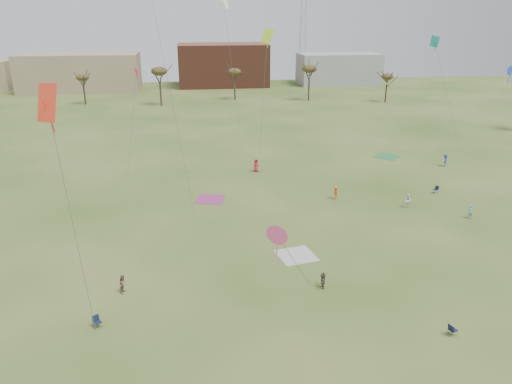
{
  "coord_description": "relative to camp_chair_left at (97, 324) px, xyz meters",
  "views": [
    {
      "loc": [
        -5.64,
        -28.68,
        20.71
      ],
      "look_at": [
        0.0,
        12.0,
        5.5
      ],
      "focal_mm": 34.17,
      "sensor_mm": 36.0,
      "label": 1
    }
  ],
  "objects": [
    {
      "name": "spectator_fore_c",
      "position": [
        16.97,
        2.91,
        0.41
      ],
      "size": [
        0.67,
        1.31,
        1.35
      ],
      "primitive_type": "imported",
      "rotation": [
        0.0,
        0.0,
        4.49
      ],
      "color": "brown",
      "rests_on": "ground"
    },
    {
      "name": "kites_aloft",
      "position": [
        11.57,
        33.32,
        19.23
      ],
      "size": [
        75.34,
        62.42,
        27.48
      ],
      "color": "red",
      "rests_on": "ground"
    },
    {
      "name": "building_grey",
      "position": [
        52.69,
        116.79,
        4.24
      ],
      "size": [
        24.0,
        12.0,
        9.0
      ],
      "primitive_type": "cube",
      "color": "gray",
      "rests_on": "ground"
    },
    {
      "name": "radio_tower",
      "position": [
        42.69,
        123.79,
        18.95
      ],
      "size": [
        1.51,
        1.72,
        41.0
      ],
      "color": "#9EA3A8",
      "rests_on": "ground"
    },
    {
      "name": "flyer_far_c",
      "position": [
        42.91,
        32.36,
        0.62
      ],
      "size": [
        1.18,
        1.3,
        1.76
      ],
      "primitive_type": "imported",
      "rotation": [
        0.0,
        0.0,
        4.11
      ],
      "color": "#212F99",
      "rests_on": "ground"
    },
    {
      "name": "camp_chair_right",
      "position": [
        36.36,
        22.17,
        0.0
      ],
      "size": [
        0.71,
        0.69,
        0.87
      ],
      "rotation": [
        0.0,
        0.0,
        5.17
      ],
      "color": "#15163C",
      "rests_on": "ground"
    },
    {
      "name": "building_brick",
      "position": [
        17.69,
        118.79,
        5.74
      ],
      "size": [
        26.0,
        16.0,
        12.0
      ],
      "primitive_type": "cube",
      "color": "brown",
      "rests_on": "ground"
    },
    {
      "name": "flyer_mid_c",
      "position": [
        36.21,
        14.34,
        0.53
      ],
      "size": [
        0.57,
        0.38,
        1.57
      ],
      "primitive_type": "imported",
      "rotation": [
        0.0,
        0.0,
        3.14
      ],
      "color": "#76A5C4",
      "rests_on": "ground"
    },
    {
      "name": "blanket_plum",
      "position": [
        9.01,
        23.79,
        -0.26
      ],
      "size": [
        3.77,
        3.77,
        0.03
      ],
      "primitive_type": "cube",
      "rotation": [
        0.0,
        0.0,
        2.92
      ],
      "color": "#A23177",
      "rests_on": "ground"
    },
    {
      "name": "flyer_far_b",
      "position": [
        15.84,
        33.55,
        0.66
      ],
      "size": [
        1.07,
        0.94,
        1.84
      ],
      "primitive_type": "imported",
      "rotation": [
        0.0,
        0.0,
        0.5
      ],
      "color": "#B91F39",
      "rests_on": "ground"
    },
    {
      "name": "camp_chair_left",
      "position": [
        0.0,
        0.0,
        0.0
      ],
      "size": [
        0.72,
        0.73,
        0.87
      ],
      "rotation": [
        0.0,
        0.0,
        0.58
      ],
      "color": "#131C34",
      "rests_on": "ground"
    },
    {
      "name": "tree_line",
      "position": [
        9.84,
        77.91,
        6.83
      ],
      "size": [
        117.44,
        49.32,
        8.91
      ],
      "color": "#3A2B1E",
      "rests_on": "ground"
    },
    {
      "name": "blanket_olive",
      "position": [
        36.7,
        38.21,
        -0.26
      ],
      "size": [
        4.77,
        4.77,
        0.03
      ],
      "primitive_type": "cube",
      "rotation": [
        0.0,
        0.0,
        2.37
      ],
      "color": "#2D7D44",
      "rests_on": "ground"
    },
    {
      "name": "spectator_mid_e",
      "position": [
        30.94,
        18.12,
        0.56
      ],
      "size": [
        0.98,
        0.88,
        1.64
      ],
      "primitive_type": "imported",
      "rotation": [
        0.0,
        0.0,
        5.88
      ],
      "color": "white",
      "rests_on": "ground"
    },
    {
      "name": "spectator_fore_b",
      "position": [
        1.31,
        4.42,
        0.51
      ],
      "size": [
        0.76,
        0.87,
        1.53
      ],
      "primitive_type": "imported",
      "rotation": [
        0.0,
        0.0,
        1.3
      ],
      "color": "#7C5D4F",
      "rests_on": "ground"
    },
    {
      "name": "blanket_cream",
      "position": [
        16.08,
        8.54,
        -0.26
      ],
      "size": [
        3.78,
        3.78,
        0.03
      ],
      "primitive_type": "cube",
      "rotation": [
        0.0,
        0.0,
        0.2
      ],
      "color": "beige",
      "rests_on": "ground"
    },
    {
      "name": "flyer_mid_b",
      "position": [
        23.66,
        21.87,
        0.55
      ],
      "size": [
        0.7,
        1.1,
        1.62
      ],
      "primitive_type": "imported",
      "rotation": [
        0.0,
        0.0,
        4.82
      ],
      "color": "#CE5926",
      "rests_on": "ground"
    },
    {
      "name": "ground",
      "position": [
        12.69,
        -1.21,
        -0.26
      ],
      "size": [
        260.0,
        260.0,
        0.0
      ],
      "primitive_type": "plane",
      "color": "#2F5119",
      "rests_on": "ground"
    },
    {
      "name": "building_tan",
      "position": [
        -22.31,
        113.79,
        4.74
      ],
      "size": [
        32.0,
        14.0,
        10.0
      ],
      "primitive_type": "cube",
      "color": "#937F60",
      "rests_on": "ground"
    },
    {
      "name": "camp_chair_center",
      "position": [
        24.13,
        -4.24,
        0.0
      ],
      "size": [
        0.67,
        0.64,
        0.87
      ],
      "rotation": [
        0.0,
        0.0,
        1.87
      ],
      "color": "#131736",
      "rests_on": "ground"
    }
  ]
}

